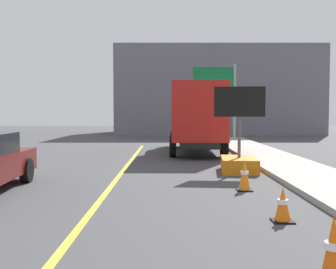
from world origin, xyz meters
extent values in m
cube|color=yellow|center=(0.00, 6.00, 0.00)|extent=(0.14, 36.00, 0.01)
cube|color=orange|center=(3.71, 13.73, 0.23)|extent=(1.26, 1.89, 0.45)
cylinder|color=#4C4C4C|center=(3.71, 13.73, 1.10)|extent=(0.10, 0.10, 1.30)
cube|color=black|center=(3.71, 13.73, 2.23)|extent=(1.60, 0.23, 0.95)
sphere|color=yellow|center=(4.27, 13.73, 2.23)|extent=(0.09, 0.09, 0.09)
sphere|color=yellow|center=(3.97, 13.76, 2.23)|extent=(0.09, 0.09, 0.09)
sphere|color=yellow|center=(3.67, 13.79, 2.23)|extent=(0.09, 0.09, 0.09)
sphere|color=yellow|center=(3.37, 13.81, 2.23)|extent=(0.09, 0.09, 0.09)
sphere|color=yellow|center=(3.20, 13.83, 2.41)|extent=(0.09, 0.09, 0.09)
sphere|color=yellow|center=(3.20, 13.83, 2.04)|extent=(0.09, 0.09, 0.09)
cube|color=black|center=(2.77, 20.20, 0.57)|extent=(1.68, 7.28, 0.25)
cube|color=silver|center=(2.81, 22.82, 1.65)|extent=(2.29, 2.06, 1.90)
cube|color=red|center=(2.75, 19.09, 1.92)|extent=(2.33, 4.96, 2.44)
cylinder|color=black|center=(1.72, 22.69, 0.45)|extent=(0.29, 0.90, 0.90)
cylinder|color=black|center=(3.88, 22.65, 0.45)|extent=(0.29, 0.90, 0.90)
cylinder|color=black|center=(1.66, 18.04, 0.45)|extent=(0.29, 0.90, 0.90)
cylinder|color=black|center=(3.82, 18.01, 0.45)|extent=(0.29, 0.90, 0.90)
cylinder|color=black|center=(-2.35, 11.67, 0.33)|extent=(0.25, 0.67, 0.66)
cylinder|color=gray|center=(5.74, 27.40, 2.50)|extent=(0.18, 0.18, 5.00)
cube|color=#0F6033|center=(4.34, 27.36, 4.15)|extent=(2.60, 0.13, 1.30)
cube|color=white|center=(4.34, 27.40, 4.15)|extent=(1.82, 0.06, 0.18)
cube|color=slate|center=(5.78, 38.90, 3.75)|extent=(17.50, 9.12, 7.51)
cone|color=#EA5B0C|center=(3.24, 5.01, 0.40)|extent=(0.28, 0.28, 0.75)
cylinder|color=white|center=(3.24, 5.01, 0.44)|extent=(0.19, 0.19, 0.08)
cube|color=black|center=(3.43, 7.65, 0.01)|extent=(0.36, 0.36, 0.03)
cone|color=orange|center=(3.43, 7.65, 0.32)|extent=(0.28, 0.28, 0.58)
cylinder|color=white|center=(3.43, 7.65, 0.35)|extent=(0.19, 0.19, 0.08)
cube|color=black|center=(3.29, 10.50, 0.01)|extent=(0.36, 0.36, 0.03)
cone|color=orange|center=(3.29, 10.50, 0.40)|extent=(0.28, 0.28, 0.74)
cylinder|color=white|center=(3.29, 10.50, 0.44)|extent=(0.19, 0.19, 0.08)
camera|label=1|loc=(1.45, 0.59, 1.88)|focal=44.44mm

